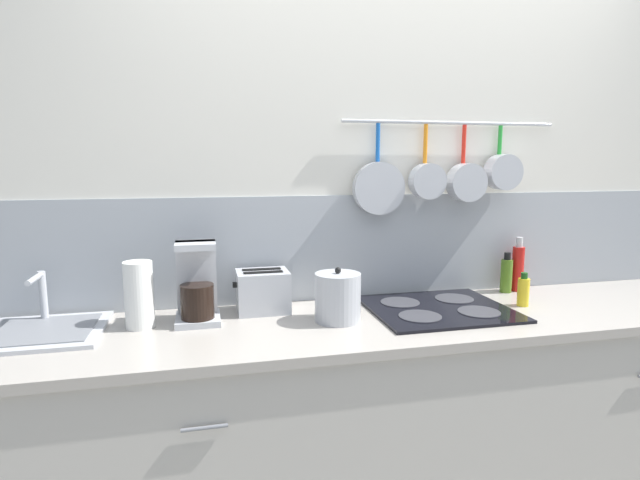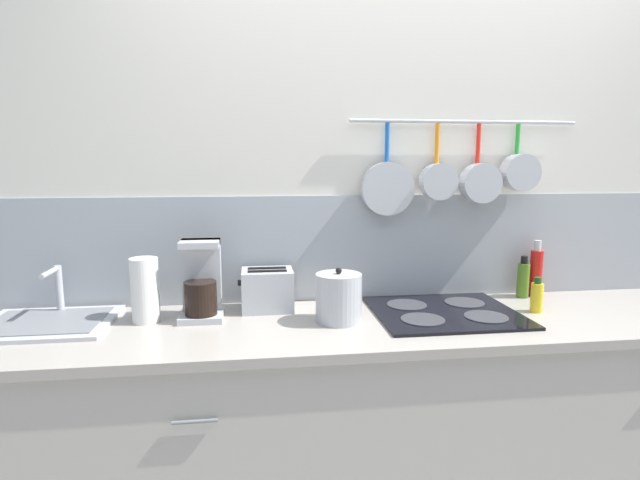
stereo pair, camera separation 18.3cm
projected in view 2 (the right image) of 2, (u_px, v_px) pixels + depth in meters
wall_back at (398, 221)px, 2.22m from camera, size 7.20×0.16×2.60m
cabinet_base at (418, 436)px, 2.00m from camera, size 3.32×0.61×0.90m
countertop at (422, 323)px, 1.93m from camera, size 3.36×0.64×0.03m
sink_basin at (47, 321)px, 1.85m from camera, size 0.47×0.39×0.20m
paper_towel_roll at (145, 290)px, 1.87m from camera, size 0.10×0.10×0.25m
coffee_maker at (201, 286)px, 1.93m from camera, size 0.16×0.18×0.30m
toaster at (267, 290)px, 2.04m from camera, size 0.22×0.17×0.17m
kettle at (339, 298)px, 1.88m from camera, size 0.17×0.17×0.21m
cooktop at (445, 312)px, 1.99m from camera, size 0.56×0.50×0.01m
bottle_hot_sauce at (537, 297)px, 2.01m from camera, size 0.05×0.05×0.14m
bottle_sesame_oil at (523, 279)px, 2.23m from camera, size 0.05×0.05×0.19m
bottle_dish_soap at (536, 272)px, 2.24m from camera, size 0.05×0.05×0.25m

